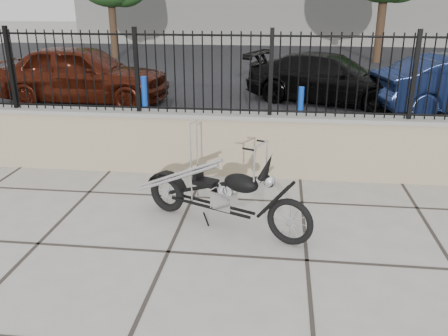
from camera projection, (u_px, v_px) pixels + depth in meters
ground_plane at (168, 252)px, 5.18m from camera, size 90.00×90.00×0.00m
parking_lot at (249, 74)px, 16.83m from camera, size 30.00×30.00×0.00m
retaining_wall at (204, 143)px, 7.34m from camera, size 14.00×0.36×0.96m
iron_fence at (203, 73)px, 6.97m from camera, size 14.00×0.08×1.20m
chopper_motorcycle at (221, 177)px, 5.55m from camera, size 2.10×1.21×1.28m
car_red at (83, 74)px, 12.06m from camera, size 4.42×1.87×1.49m
car_black at (330, 78)px, 12.13m from camera, size 4.64×3.14×1.25m
bollard_a at (145, 101)px, 10.09m from camera, size 0.16×0.16×1.03m
bollard_b at (300, 110)px, 9.51m from camera, size 0.14×0.14×0.93m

